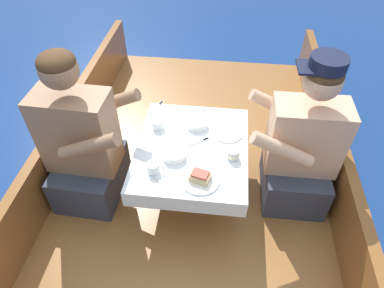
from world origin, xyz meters
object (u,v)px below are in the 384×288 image
at_px(coffee_cup_port, 158,124).
at_px(tin_can, 233,154).
at_px(coffee_cup_starboard, 153,168).
at_px(person_starboard, 301,149).
at_px(person_port, 83,146).
at_px(sandwich, 200,176).

distance_m(coffee_cup_port, tin_can, 0.50).
distance_m(coffee_cup_starboard, tin_can, 0.44).
distance_m(coffee_cup_port, coffee_cup_starboard, 0.35).
bearing_deg(person_starboard, person_port, 5.64).
bearing_deg(coffee_cup_port, person_port, -152.13).
xyz_separation_m(person_starboard, coffee_cup_starboard, (-0.79, -0.27, 0.04)).
height_order(person_starboard, coffee_cup_port, person_starboard).
bearing_deg(person_port, coffee_cup_starboard, -15.59).
bearing_deg(tin_can, coffee_cup_port, 155.93).
height_order(person_starboard, tin_can, person_starboard).
xyz_separation_m(person_port, coffee_cup_port, (0.39, 0.21, 0.03)).
xyz_separation_m(person_port, sandwich, (0.68, -0.17, 0.03)).
xyz_separation_m(sandwich, tin_can, (0.16, 0.18, -0.00)).
bearing_deg(person_starboard, sandwich, 28.78).
height_order(person_port, coffee_cup_starboard, person_port).
relative_size(person_starboard, coffee_cup_starboard, 10.60).
bearing_deg(coffee_cup_starboard, person_starboard, 18.91).
xyz_separation_m(coffee_cup_starboard, tin_can, (0.41, 0.15, -0.00)).
bearing_deg(person_starboard, tin_can, 17.52).
bearing_deg(person_port, tin_can, 2.85).
height_order(person_starboard, sandwich, person_starboard).
distance_m(person_port, tin_can, 0.85).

